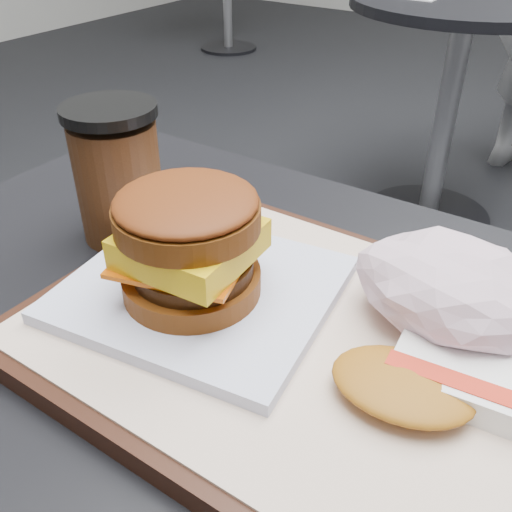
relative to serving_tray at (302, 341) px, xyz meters
The scene contains 6 objects.
serving_tray is the anchor object (origin of this frame).
breakfast_sandwich 0.10m from the serving_tray, 169.97° to the right, with size 0.21×0.19×0.09m.
hash_brown 0.10m from the serving_tray, ahead, with size 0.12×0.10×0.02m.
crumpled_wrapper 0.11m from the serving_tray, 38.77° to the left, with size 0.13×0.10×0.06m, color silver, non-canonical shape.
coffee_cup 0.23m from the serving_tray, 168.07° to the left, with size 0.08×0.08×0.12m.
neighbor_table 1.66m from the serving_tray, 102.68° to the left, with size 0.70×0.70×0.75m.
Camera 1 is at (0.15, -0.22, 1.05)m, focal length 40.00 mm.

